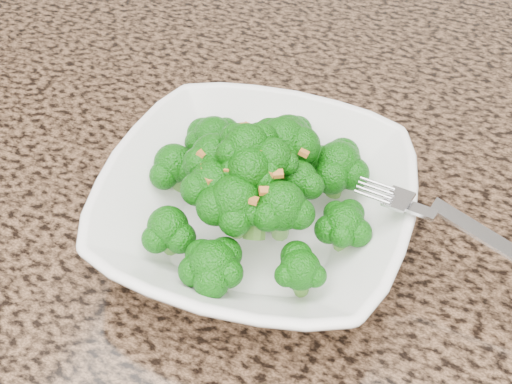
% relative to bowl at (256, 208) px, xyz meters
% --- Properties ---
extents(granite_counter, '(1.64, 1.04, 0.03)m').
position_rel_bowl_xyz_m(granite_counter, '(-0.09, -0.02, -0.05)').
color(granite_counter, brown).
rests_on(granite_counter, cabinet).
extents(bowl, '(0.27, 0.27, 0.06)m').
position_rel_bowl_xyz_m(bowl, '(0.00, 0.00, 0.00)').
color(bowl, white).
rests_on(bowl, granite_counter).
extents(broccoli_pile, '(0.22, 0.22, 0.07)m').
position_rel_bowl_xyz_m(broccoli_pile, '(0.00, 0.00, 0.07)').
color(broccoli_pile, '#11660B').
rests_on(broccoli_pile, bowl).
extents(garlic_topping, '(0.13, 0.13, 0.01)m').
position_rel_bowl_xyz_m(garlic_topping, '(0.00, 0.00, 0.10)').
color(garlic_topping, '#C2762F').
rests_on(garlic_topping, broccoli_pile).
extents(fork, '(0.19, 0.06, 0.01)m').
position_rel_bowl_xyz_m(fork, '(0.13, 0.01, 0.04)').
color(fork, silver).
rests_on(fork, bowl).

